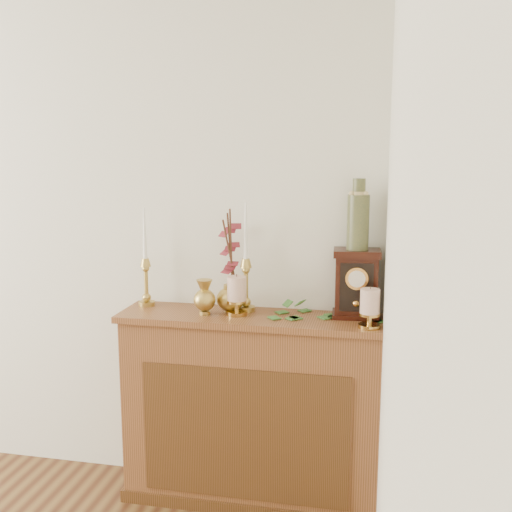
% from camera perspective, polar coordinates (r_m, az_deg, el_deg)
% --- Properties ---
extents(console_shelf, '(1.24, 0.34, 0.93)m').
position_cam_1_polar(console_shelf, '(2.96, -0.45, -14.87)').
color(console_shelf, brown).
rests_on(console_shelf, ground).
extents(candlestick_left, '(0.08, 0.08, 0.48)m').
position_cam_1_polar(candlestick_left, '(2.97, -10.45, -1.70)').
color(candlestick_left, tan).
rests_on(candlestick_left, console_shelf).
extents(candlestick_center, '(0.09, 0.09, 0.52)m').
position_cam_1_polar(candlestick_center, '(2.82, -0.96, -1.92)').
color(candlestick_center, tan).
rests_on(candlestick_center, console_shelf).
extents(bud_vase, '(0.10, 0.10, 0.17)m').
position_cam_1_polar(bud_vase, '(2.78, -4.92, -3.96)').
color(bud_vase, tan).
rests_on(bud_vase, console_shelf).
extents(ginger_jar, '(0.20, 0.21, 0.49)m').
position_cam_1_polar(ginger_jar, '(2.83, -2.43, -0.80)').
color(ginger_jar, tan).
rests_on(ginger_jar, console_shelf).
extents(pillar_candle_left, '(0.10, 0.10, 0.19)m').
position_cam_1_polar(pillar_candle_left, '(2.77, -1.85, -3.59)').
color(pillar_candle_left, '#B78D40').
rests_on(pillar_candle_left, console_shelf).
extents(pillar_candle_right, '(0.09, 0.09, 0.18)m').
position_cam_1_polar(pillar_candle_right, '(2.61, 10.78, -4.74)').
color(pillar_candle_right, '#B78D40').
rests_on(pillar_candle_right, console_shelf).
extents(ivy_garland, '(0.46, 0.22, 0.09)m').
position_cam_1_polar(ivy_garland, '(2.74, 5.98, -5.65)').
color(ivy_garland, '#366C29').
rests_on(ivy_garland, console_shelf).
extents(mantel_clock, '(0.22, 0.16, 0.31)m').
position_cam_1_polar(mantel_clock, '(2.75, 9.52, -2.66)').
color(mantel_clock, black).
rests_on(mantel_clock, console_shelf).
extents(ceramic_vase, '(0.10, 0.10, 0.32)m').
position_cam_1_polar(ceramic_vase, '(2.71, 9.70, 3.60)').
color(ceramic_vase, '#1B362A').
rests_on(ceramic_vase, mantel_clock).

